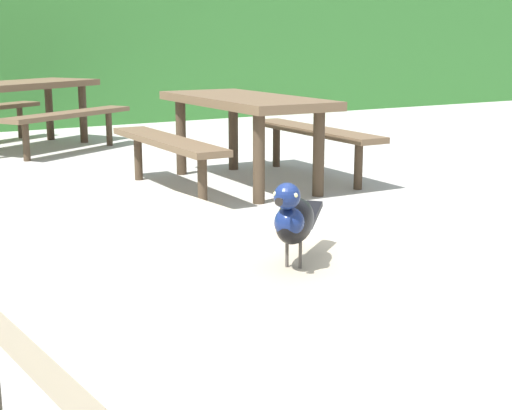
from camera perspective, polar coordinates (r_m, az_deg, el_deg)
picnic_table_foreground at (r=1.49m, az=-2.94°, el=-12.77°), size 1.81×1.85×0.74m
bird_grackle at (r=1.48m, az=2.91°, el=-1.05°), size 0.23×0.20×0.18m
picnic_table_mid_left at (r=8.70m, az=-17.63°, el=7.80°), size 2.32×2.31×0.74m
picnic_table_mid_right at (r=6.18m, az=-0.89°, el=6.66°), size 1.73×1.82×0.74m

